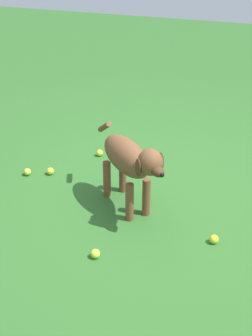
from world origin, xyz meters
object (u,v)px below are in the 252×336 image
Objects in this scene: dog at (130,160)px; tennis_ball_3 at (50,171)px; tennis_ball_1 at (95,254)px; tennis_ball_0 at (27,172)px; tennis_ball_4 at (214,239)px; tennis_ball_2 at (100,153)px.

tennis_ball_3 is (-0.27, -0.85, -0.41)m from dog.
tennis_ball_3 is (-0.91, -0.82, 0.00)m from tennis_ball_1.
tennis_ball_0 is at bearing -67.41° from tennis_ball_3.
tennis_ball_4 is (-0.42, 0.75, 0.00)m from tennis_ball_1.
dog is 1.01m from tennis_ball_2.
dog reaches higher than tennis_ball_4.
tennis_ball_2 is 1.60m from tennis_ball_4.
dog is at bearing 72.36° from tennis_ball_3.
tennis_ball_4 is (0.41, 1.76, 0.00)m from tennis_ball_0.
tennis_ball_2 is 0.56m from tennis_ball_3.
dog reaches higher than tennis_ball_1.
tennis_ball_0 and tennis_ball_4 have the same top height.
dog is 11.55× the size of tennis_ball_1.
tennis_ball_3 is (-0.08, 0.19, 0.00)m from tennis_ball_0.
dog reaches higher than tennis_ball_0.
dog is 0.85m from tennis_ball_4.
tennis_ball_0 is 0.74m from tennis_ball_2.
tennis_ball_1 is 1.00× the size of tennis_ball_3.
dog is 0.76m from tennis_ball_1.
tennis_ball_1 is 0.86m from tennis_ball_4.
tennis_ball_2 is 1.00× the size of tennis_ball_4.
tennis_ball_0 is 1.81m from tennis_ball_4.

